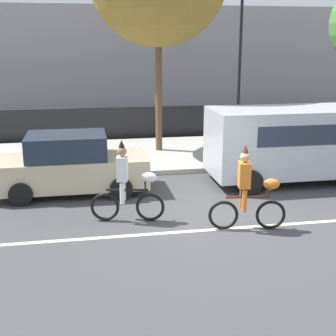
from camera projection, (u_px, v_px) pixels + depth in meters
ground_plane at (224, 220)px, 10.93m from camera, size 80.00×80.00×0.00m
road_centre_line at (231, 228)px, 10.45m from camera, size 36.00×0.14×0.01m
sidewalk_curb at (172, 153)px, 17.07m from camera, size 60.00×5.00×0.15m
fence_line at (159, 123)px, 19.66m from camera, size 40.00×0.08×1.40m
building_backdrop at (95, 62)px, 26.84m from camera, size 28.00×8.00×5.74m
parade_cyclist_zebra at (128, 186)px, 10.69m from camera, size 1.70×0.54×1.92m
parade_cyclist_orange at (249, 193)px, 10.19m from camera, size 1.71×0.52×1.92m
parked_van_silver at (297, 139)px, 13.67m from camera, size 5.00×2.22×2.18m
parked_car_beige at (70, 165)px, 12.73m from camera, size 4.10×1.92×1.64m
street_lamp_post at (241, 42)px, 18.33m from camera, size 0.36×0.36×5.86m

